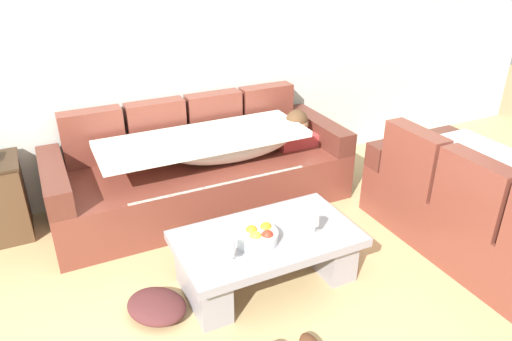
# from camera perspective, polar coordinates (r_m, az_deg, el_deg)

# --- Properties ---
(ground_plane) EXTENTS (14.00, 14.00, 0.00)m
(ground_plane) POSITION_cam_1_polar(r_m,az_deg,el_deg) (3.02, 1.53, -19.02)
(ground_plane) COLOR tan
(back_wall) EXTENTS (9.00, 0.10, 2.70)m
(back_wall) POSITION_cam_1_polar(r_m,az_deg,el_deg) (4.21, -12.22, 14.97)
(back_wall) COLOR beige
(back_wall) RESTS_ON ground_plane
(couch_along_wall) EXTENTS (2.50, 0.92, 0.88)m
(couch_along_wall) POSITION_cam_1_polar(r_m,az_deg,el_deg) (4.12, -5.98, 0.11)
(couch_along_wall) COLOR brown
(couch_along_wall) RESTS_ON ground_plane
(couch_near_window) EXTENTS (0.92, 2.03, 0.88)m
(couch_near_window) POSITION_cam_1_polar(r_m,az_deg,el_deg) (3.80, 27.50, -5.32)
(couch_near_window) COLOR brown
(couch_near_window) RESTS_ON ground_plane
(coffee_table) EXTENTS (1.20, 0.68, 0.38)m
(coffee_table) POSITION_cam_1_polar(r_m,az_deg,el_deg) (3.23, 1.30, -9.80)
(coffee_table) COLOR gray
(coffee_table) RESTS_ON ground_plane
(fruit_bowl) EXTENTS (0.28, 0.28, 0.10)m
(fruit_bowl) POSITION_cam_1_polar(r_m,az_deg,el_deg) (3.07, 0.16, -7.83)
(fruit_bowl) COLOR silver
(fruit_bowl) RESTS_ON coffee_table
(wine_glass_near_left) EXTENTS (0.07, 0.07, 0.17)m
(wine_glass_near_left) POSITION_cam_1_polar(r_m,az_deg,el_deg) (2.84, -3.16, -9.16)
(wine_glass_near_left) COLOR silver
(wine_glass_near_left) RESTS_ON coffee_table
(wine_glass_near_right) EXTENTS (0.07, 0.07, 0.17)m
(wine_glass_near_right) POSITION_cam_1_polar(r_m,az_deg,el_deg) (3.11, 6.99, -5.91)
(wine_glass_near_right) COLOR silver
(wine_glass_near_right) RESTS_ON coffee_table
(crumpled_garment) EXTENTS (0.49, 0.51, 0.12)m
(crumpled_garment) POSITION_cam_1_polar(r_m,az_deg,el_deg) (3.16, -11.82, -15.65)
(crumpled_garment) COLOR #4C2323
(crumpled_garment) RESTS_ON ground_plane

